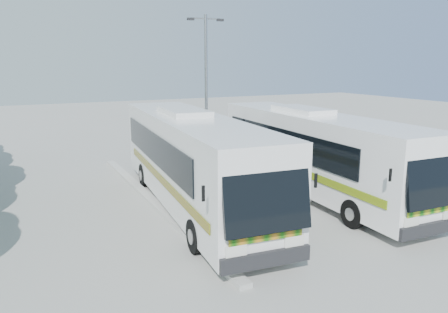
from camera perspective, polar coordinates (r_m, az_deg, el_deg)
ground at (r=17.60m, az=-0.17°, el=-6.77°), size 100.00×100.00×0.00m
kerb_divider at (r=18.54m, az=-9.37°, el=-5.69°), size 0.40×16.00×0.15m
coach_main at (r=17.26m, az=-4.18°, el=-0.27°), size 3.82×13.36×3.66m
coach_adjacent at (r=19.48m, az=11.76°, el=0.74°), size 3.14×12.80×3.52m
lamppost at (r=23.67m, az=-2.34°, el=9.24°), size 1.99×0.36×8.13m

